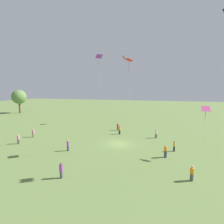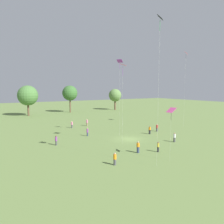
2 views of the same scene
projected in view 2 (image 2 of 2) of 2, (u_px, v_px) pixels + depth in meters
The scene contains 19 objects.
ground_plane at pixel (129, 139), 42.10m from camera, with size 240.00×240.00×0.00m, color olive.
tree_1 at pixel (28, 96), 75.87m from camera, with size 6.99×6.99×10.63m.
tree_2 at pixel (70, 93), 86.57m from camera, with size 5.99×5.99×10.68m.
tree_3 at pixel (115, 95), 96.51m from camera, with size 5.58×5.58×9.29m.
person_0 at pixel (174, 137), 39.75m from camera, with size 0.60×0.60×1.73m.
person_1 at pixel (158, 147), 33.60m from camera, with size 0.45×0.45×1.62m.
person_2 at pixel (56, 140), 37.50m from camera, with size 0.46×0.46×1.74m.
person_3 at pixel (72, 125), 53.63m from camera, with size 0.61×0.61×1.70m.
person_4 at pixel (115, 159), 27.93m from camera, with size 0.45×0.45×1.64m.
person_5 at pixel (157, 128), 49.40m from camera, with size 0.51×0.51×1.71m.
person_6 at pixel (87, 123), 56.39m from camera, with size 0.65×0.65×1.77m.
person_7 at pixel (87, 132), 44.67m from camera, with size 0.46×0.46×1.72m.
person_8 at pixel (138, 147), 33.18m from camera, with size 0.65×0.65×1.76m.
person_9 at pixel (150, 130), 46.62m from camera, with size 0.50×0.50×1.70m.
kite_1 at pixel (186, 57), 53.68m from camera, with size 1.23×1.12×18.76m.
kite_2 at pixel (120, 64), 43.54m from camera, with size 1.41×1.43×15.44m.
kite_3 at pixel (123, 68), 37.00m from camera, with size 1.39×1.39×13.96m.
kite_4 at pixel (160, 28), 25.58m from camera, with size 1.05×1.02×18.36m.
kite_5 at pixel (171, 111), 29.06m from camera, with size 0.93×1.11×7.25m.
Camera 2 is at (-24.25, -33.53, 9.92)m, focal length 35.00 mm.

